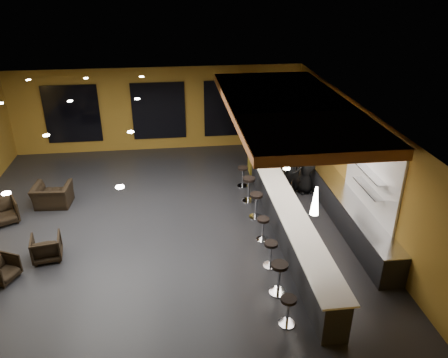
{
  "coord_description": "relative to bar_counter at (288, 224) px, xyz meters",
  "views": [
    {
      "loc": [
        0.52,
        -11.34,
        7.13
      ],
      "look_at": [
        2.0,
        0.5,
        1.3
      ],
      "focal_mm": 35.0,
      "sensor_mm": 36.0,
      "label": 1
    }
  ],
  "objects": [
    {
      "name": "floor",
      "position": [
        -3.65,
        1.0,
        -0.55
      ],
      "size": [
        12.0,
        13.0,
        0.1
      ],
      "primitive_type": "cube",
      "color": "black",
      "rests_on": "ground"
    },
    {
      "name": "ceiling",
      "position": [
        -3.65,
        1.0,
        3.05
      ],
      "size": [
        12.0,
        13.0,
        0.1
      ],
      "primitive_type": "cube",
      "color": "black"
    },
    {
      "name": "wall_back",
      "position": [
        -3.65,
        7.55,
        1.25
      ],
      "size": [
        12.0,
        0.1,
        3.5
      ],
      "primitive_type": "cube",
      "color": "olive",
      "rests_on": "floor"
    },
    {
      "name": "wall_right",
      "position": [
        2.4,
        1.0,
        1.25
      ],
      "size": [
        0.1,
        13.0,
        3.5
      ],
      "primitive_type": "cube",
      "color": "olive",
      "rests_on": "floor"
    },
    {
      "name": "wood_soffit",
      "position": [
        0.35,
        2.0,
        2.86
      ],
      "size": [
        3.6,
        8.0,
        0.28
      ],
      "primitive_type": "cube",
      "color": "#A65F30",
      "rests_on": "ceiling"
    },
    {
      "name": "window_left",
      "position": [
        -7.15,
        7.44,
        1.2
      ],
      "size": [
        2.2,
        0.06,
        2.4
      ],
      "primitive_type": "cube",
      "color": "black",
      "rests_on": "wall_back"
    },
    {
      "name": "window_center",
      "position": [
        -3.65,
        7.44,
        1.2
      ],
      "size": [
        2.2,
        0.06,
        2.4
      ],
      "primitive_type": "cube",
      "color": "black",
      "rests_on": "wall_back"
    },
    {
      "name": "window_right",
      "position": [
        -0.65,
        7.44,
        1.2
      ],
      "size": [
        2.2,
        0.06,
        2.4
      ],
      "primitive_type": "cube",
      "color": "black",
      "rests_on": "wall_back"
    },
    {
      "name": "tile_backsplash",
      "position": [
        2.31,
        0.0,
        1.5
      ],
      "size": [
        0.06,
        3.2,
        2.4
      ],
      "primitive_type": "cube",
      "color": "white",
      "rests_on": "wall_right"
    },
    {
      "name": "bar_counter",
      "position": [
        0.0,
        0.0,
        0.0
      ],
      "size": [
        0.6,
        8.0,
        1.0
      ],
      "primitive_type": "cube",
      "color": "black",
      "rests_on": "floor"
    },
    {
      "name": "bar_top",
      "position": [
        0.0,
        0.0,
        0.52
      ],
      "size": [
        0.78,
        8.1,
        0.05
      ],
      "primitive_type": "cube",
      "color": "white",
      "rests_on": "bar_counter"
    },
    {
      "name": "prep_counter",
      "position": [
        2.0,
        0.5,
        -0.07
      ],
      "size": [
        0.7,
        6.0,
        0.86
      ],
      "primitive_type": "cube",
      "color": "black",
      "rests_on": "floor"
    },
    {
      "name": "prep_top",
      "position": [
        2.0,
        0.5,
        0.39
      ],
      "size": [
        0.72,
        6.0,
        0.03
      ],
      "primitive_type": "cube",
      "color": "silver",
      "rests_on": "prep_counter"
    },
    {
      "name": "wall_shelf_lower",
      "position": [
        2.17,
        -0.2,
        1.1
      ],
      "size": [
        0.3,
        1.5,
        0.03
      ],
      "primitive_type": "cube",
      "color": "silver",
      "rests_on": "wall_right"
    },
    {
      "name": "wall_shelf_upper",
      "position": [
        2.17,
        -0.2,
        1.55
      ],
      "size": [
        0.3,
        1.5,
        0.03
      ],
      "primitive_type": "cube",
      "color": "silver",
      "rests_on": "wall_right"
    },
    {
      "name": "column",
      "position": [
        0.0,
        4.6,
        1.25
      ],
      "size": [
        0.6,
        0.6,
        3.5
      ],
      "primitive_type": "cube",
      "color": "olive",
      "rests_on": "floor"
    },
    {
      "name": "pendant_0",
      "position": [
        0.0,
        -2.0,
        1.85
      ],
      "size": [
        0.2,
        0.2,
        0.7
      ],
      "primitive_type": "cone",
      "color": "white",
      "rests_on": "wood_soffit"
    },
    {
      "name": "pendant_1",
      "position": [
        0.0,
        0.5,
        1.85
      ],
      "size": [
        0.2,
        0.2,
        0.7
      ],
      "primitive_type": "cone",
      "color": "white",
      "rests_on": "wood_soffit"
    },
    {
      "name": "pendant_2",
      "position": [
        0.0,
        3.0,
        1.85
      ],
      "size": [
        0.2,
        0.2,
        0.7
      ],
      "primitive_type": "cone",
      "color": "white",
      "rests_on": "wood_soffit"
    },
    {
      "name": "staff_a",
      "position": [
        0.81,
        2.56,
        0.34
      ],
      "size": [
        0.68,
        0.52,
        1.68
      ],
      "primitive_type": "imported",
      "rotation": [
        0.0,
        0.0,
        -0.22
      ],
      "color": "black",
      "rests_on": "floor"
    },
    {
      "name": "staff_b",
      "position": [
        1.17,
        3.62,
        0.26
      ],
      "size": [
        0.89,
        0.79,
        1.51
      ],
      "primitive_type": "imported",
      "rotation": [
        0.0,
        0.0,
        -0.35
      ],
      "color": "black",
      "rests_on": "floor"
    },
    {
      "name": "staff_c",
      "position": [
        1.36,
        2.77,
        0.31
      ],
      "size": [
        0.87,
        0.64,
        1.62
      ],
      "primitive_type": "imported",
      "rotation": [
        0.0,
        0.0,
        0.17
      ],
      "color": "black",
      "rests_on": "floor"
    },
    {
      "name": "armchair_a",
      "position": [
        -7.56,
        -0.91,
        -0.19
      ],
      "size": [
        0.91,
        0.9,
        0.63
      ],
      "primitive_type": "imported",
      "rotation": [
        0.0,
        0.0,
        1.13
      ],
      "color": "black",
      "rests_on": "floor"
    },
    {
      "name": "armchair_b",
      "position": [
        -6.65,
        -0.12,
        -0.15
      ],
      "size": [
        0.86,
        0.88,
        0.69
      ],
      "primitive_type": "imported",
      "rotation": [
        0.0,
        0.0,
        3.31
      ],
      "color": "black",
      "rests_on": "floor"
    },
    {
      "name": "armchair_c",
      "position": [
        -8.42,
        1.96,
        -0.13
      ],
      "size": [
        1.08,
        1.09,
        0.75
      ],
      "primitive_type": "imported",
      "rotation": [
        0.0,
        0.0,
        0.48
      ],
      "color": "black",
      "rests_on": "floor"
    },
    {
      "name": "armchair_d",
      "position": [
        -7.14,
        2.86,
        -0.13
      ],
      "size": [
        1.22,
        1.08,
        0.75
      ],
      "primitive_type": "imported",
      "rotation": [
        0.0,
        0.0,
        3.07
      ],
      "color": "black",
      "rests_on": "floor"
    },
    {
      "name": "bar_stool_0",
      "position": [
        -0.85,
        -3.3,
        -0.03
      ],
      "size": [
        0.37,
        0.37,
        0.73
      ],
      "rotation": [
        0.0,
        0.0,
        0.05
      ],
      "color": "silver",
      "rests_on": "floor"
    },
    {
      "name": "bar_stool_1",
      "position": [
        -0.8,
        -2.26,
        0.05
      ],
      "size": [
        0.43,
        0.43,
        0.85
      ],
      "rotation": [
        0.0,
        0.0,
        0.15
      ],
      "color": "silver",
      "rests_on": "floor"
    },
    {
      "name": "bar_stool_2",
      "position": [
        -0.76,
        -1.21,
        -0.03
      ],
      "size": [
        0.37,
        0.37,
        0.74
      ],
      "rotation": [
        0.0,
        0.0,
        0.22
      ],
      "color": "silver",
      "rests_on": "floor"
    },
    {
      "name": "bar_stool_3",
      "position": [
        -0.71,
        0.02,
        -0.04
      ],
      "size": [
        0.37,
        0.37,
        0.72
      ],
      "rotation": [
        0.0,
        0.0,
        0.09
      ],
      "color": "silver",
      "rests_on": "floor"
    },
    {
      "name": "bar_stool_4",
      "position": [
        -0.67,
        1.28,
        0.03
      ],
      "size": [
        0.42,
        0.42,
        0.84
      ],
      "rotation": [
        0.0,
        0.0,
        -0.12
      ],
      "color": "silver",
      "rests_on": "floor"
    },
    {
      "name": "bar_stool_5",
      "position": [
        -0.71,
        2.37,
        0.05
      ],
      "size": [
        0.44,
        0.44,
        0.86
      ],
      "rotation": [
        0.0,
        0.0,
        -0.05
      ],
      "color": "silver",
      "rests_on": "floor"
    },
    {
      "name": "bar_stool_6",
      "position": [
        -0.73,
        3.47,
        -0.02
      ],
      "size": [
        0.38,
        0.38,
        0.76
      ],
      "rotation": [
        0.0,
        0.0,
        0.34
      ],
      "color": "silver",
      "rests_on": "floor"
    }
  ]
}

